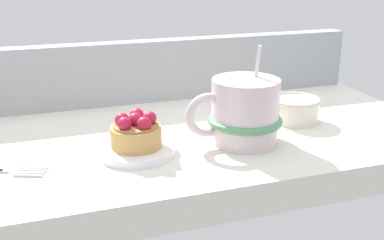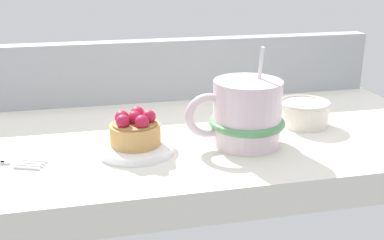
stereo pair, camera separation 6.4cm
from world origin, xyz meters
The scene contains 6 objects.
ground_plane centered at (0.00, 0.00, -2.20)cm, with size 85.19×38.75×4.40cm, color silver.
window_rail_back centered at (0.00, 17.72, 5.46)cm, with size 83.49×3.31×10.92cm, color #9EA3A8.
dessert_plate centered at (-5.24, -5.93, 0.50)cm, with size 10.55×10.55×1.08cm.
raspberry_tart centered at (-5.25, -5.93, 3.06)cm, with size 6.79×6.79×4.70cm.
coffee_mug centered at (9.87, -6.61, 4.41)cm, with size 14.03×10.56×13.66cm.
sugar_bowl centered at (21.54, -0.97, 2.05)cm, with size 7.95×7.95×3.83cm.
Camera 1 is at (-17.16, -63.56, 25.00)cm, focal length 44.39 mm.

